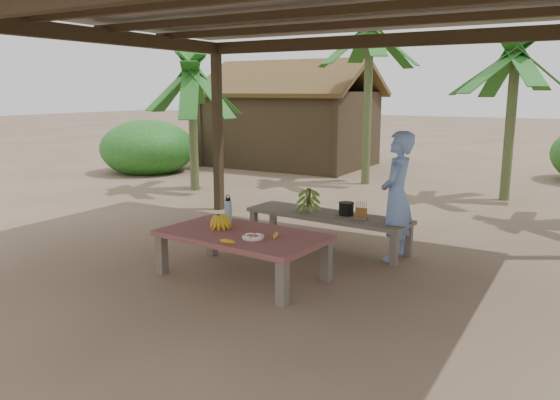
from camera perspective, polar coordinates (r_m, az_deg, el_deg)
The scene contains 17 objects.
ground at distance 6.21m, azimuth 1.98°, elevation -7.64°, with size 80.00×80.00×0.00m, color brown.
pavilion at distance 5.91m, azimuth 1.98°, elevation 18.71°, with size 6.60×5.60×2.95m.
work_table at distance 5.98m, azimuth -3.97°, elevation -4.05°, with size 1.87×1.14×0.50m.
bench at distance 7.13m, azimuth 4.97°, elevation -1.87°, with size 2.24×0.77×0.45m.
ripe_banana_bunch at distance 6.19m, azimuth -6.42°, elevation -2.10°, with size 0.29×0.25×0.17m, color yellow, non-canonical shape.
plate at distance 5.72m, azimuth -2.85°, elevation -3.89°, with size 0.23×0.23×0.04m.
loose_banana_front at distance 5.56m, azimuth -5.49°, elevation -4.33°, with size 0.04×0.16×0.04m, color yellow.
loose_banana_side at distance 5.76m, azimuth -0.47°, elevation -3.71°, with size 0.04×0.17×0.04m, color yellow.
water_flask at distance 6.50m, azimuth -5.43°, elevation -1.02°, with size 0.09×0.09×0.32m.
green_banana_stalk at distance 7.23m, azimuth 3.00°, elevation 0.10°, with size 0.28×0.28×0.32m, color #598C2D, non-canonical shape.
cooking_pot at distance 7.05m, azimuth 6.94°, elevation -0.94°, with size 0.19×0.19×0.16m, color black.
skewer_rack at distance 6.82m, azimuth 8.49°, elevation -1.06°, with size 0.18×0.08×0.24m, color #A57F47, non-canonical shape.
woman at distance 6.68m, azimuth 12.10°, elevation 0.40°, with size 0.57×0.37×1.56m, color #6989C8.
hut at distance 15.08m, azimuth 1.28°, elevation 7.85°, with size 4.40×3.43×2.85m.
banana_plant_n at distance 10.95m, azimuth 23.34°, elevation 12.73°, with size 1.80×1.80×2.94m.
banana_plant_nw at distance 12.09m, azimuth 9.34°, elevation 16.08°, with size 1.80×1.80×3.55m.
banana_plant_w at distance 11.28m, azimuth -9.20°, elevation 11.80°, with size 1.80×1.80×2.61m.
Camera 1 is at (2.76, -5.18, 2.02)m, focal length 35.00 mm.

